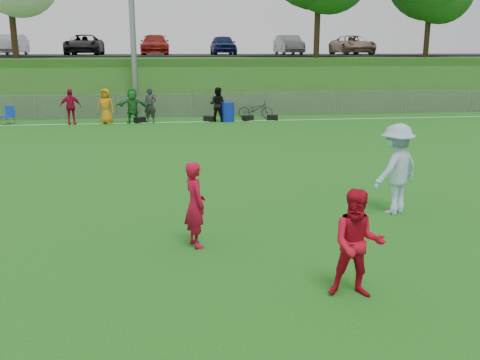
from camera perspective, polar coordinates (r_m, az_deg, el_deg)
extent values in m
plane|color=#156715|center=(9.49, 1.97, -8.29)|extent=(120.00, 120.00, 0.00)
cube|color=white|center=(26.93, -4.80, 6.21)|extent=(60.00, 0.10, 0.01)
cube|color=gray|center=(28.84, -5.07, 7.90)|extent=(58.00, 0.02, 1.20)
cube|color=gray|center=(28.78, -5.10, 9.19)|extent=(58.00, 0.04, 0.04)
cylinder|color=gray|center=(29.58, -11.52, 18.31)|extent=(0.30, 0.30, 12.00)
cube|color=#2C5417|center=(39.73, -6.02, 10.81)|extent=(120.00, 18.00, 3.00)
cube|color=black|center=(41.68, -6.19, 13.08)|extent=(120.00, 12.00, 0.10)
cylinder|color=black|center=(38.96, 19.58, 17.42)|extent=(0.36, 0.36, 7.00)
imported|color=#A1A1A6|center=(41.96, -23.22, 13.13)|extent=(1.52, 4.37, 1.44)
imported|color=black|center=(41.01, -16.27, 13.69)|extent=(2.39, 5.18, 1.44)
imported|color=maroon|center=(40.65, -9.07, 14.06)|extent=(2.02, 4.96, 1.44)
imported|color=#111C4E|center=(40.90, -1.83, 14.21)|extent=(1.70, 4.23, 1.44)
imported|color=slate|center=(41.76, 5.22, 14.16)|extent=(1.52, 4.37, 1.44)
imported|color=tan|center=(43.18, 11.89, 13.92)|extent=(2.39, 5.18, 1.44)
imported|color=#AF0C31|center=(27.15, -17.65, 7.46)|extent=(1.07, 0.67, 1.69)
imported|color=orange|center=(26.93, -14.11, 7.65)|extent=(0.94, 0.73, 1.69)
imported|color=#1D7025|center=(26.83, -11.40, 7.77)|extent=(1.60, 0.60, 1.69)
imported|color=#2B2A2D|center=(26.79, -9.56, 7.84)|extent=(0.70, 0.56, 1.69)
imported|color=black|center=(26.92, -2.42, 8.05)|extent=(1.02, 0.93, 1.69)
cube|color=black|center=(26.99, -10.64, 6.31)|extent=(0.61, 0.56, 0.26)
cube|color=black|center=(27.06, -3.30, 6.54)|extent=(0.62, 0.50, 0.26)
cube|color=black|center=(27.30, 0.84, 6.62)|extent=(0.62, 0.49, 0.26)
cube|color=black|center=(27.53, 3.46, 6.66)|extent=(0.58, 0.34, 0.26)
imported|color=#B30C2A|center=(9.81, -4.82, -2.63)|extent=(0.54, 0.67, 1.60)
imported|color=red|center=(8.00, 12.44, -6.67)|extent=(0.92, 0.79, 1.63)
imported|color=#ABCAED|center=(12.22, 16.33, 1.13)|extent=(1.49, 1.28, 2.00)
cylinder|color=#1026B0|center=(26.92, -1.30, 7.28)|extent=(0.76, 0.76, 0.97)
cube|color=#1038B7|center=(28.10, -23.55, 6.22)|extent=(0.63, 0.63, 0.05)
cube|color=#1038B7|center=(28.26, -23.33, 6.78)|extent=(0.47, 0.20, 0.49)
imported|color=#323335|center=(28.23, 1.68, 7.57)|extent=(1.91, 1.08, 0.95)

